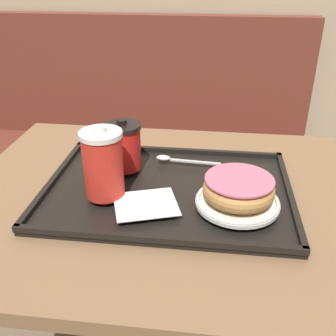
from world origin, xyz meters
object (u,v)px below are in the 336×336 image
coffee_cup_front (103,164)px  spoon (173,159)px  coffee_cup_rear (123,146)px  donut_chocolate_glazed (239,189)px

coffee_cup_front → spoon: size_ratio=0.96×
coffee_cup_rear → donut_chocolate_glazed: (0.26, -0.13, -0.02)m
coffee_cup_rear → donut_chocolate_glazed: size_ratio=0.84×
donut_chocolate_glazed → coffee_cup_rear: bearing=153.4°
spoon → donut_chocolate_glazed: bearing=134.2°
donut_chocolate_glazed → spoon: (-0.15, 0.18, -0.03)m
coffee_cup_front → donut_chocolate_glazed: coffee_cup_front is taller
coffee_cup_rear → spoon: size_ratio=0.75×
coffee_cup_front → coffee_cup_rear: size_ratio=1.27×
coffee_cup_front → spoon: bearing=53.8°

